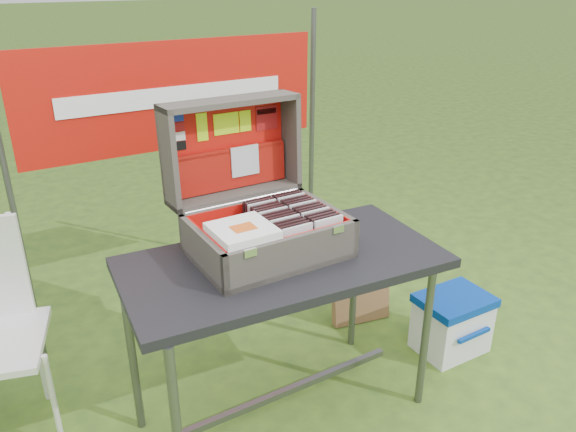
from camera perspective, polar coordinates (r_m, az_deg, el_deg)
ground at (r=2.72m, az=-0.27°, el=-20.33°), size 80.00×80.00×0.00m
table at (r=2.51m, az=-0.48°, el=-12.53°), size 1.35×0.76×0.81m
table_top at (r=2.30m, az=-0.51°, el=-4.74°), size 1.35×0.76×0.04m
table_leg_fr at (r=2.66m, az=13.82°, el=-11.53°), size 0.04×0.04×0.77m
table_leg_bl at (r=2.55m, az=-15.54°, el=-13.51°), size 0.04×0.04×0.77m
table_leg_br at (r=2.99m, az=6.73°, el=-6.72°), size 0.04×0.04×0.77m
table_brace at (r=2.69m, az=-0.45°, el=-17.47°), size 1.15×0.03×0.03m
suitcase at (r=2.26m, az=-2.85°, el=3.39°), size 0.60×0.59×0.59m
suitcase_base_bottom at (r=2.32m, az=-2.00°, el=-3.58°), size 0.60×0.43×0.02m
suitcase_base_wall_front at (r=2.14m, az=0.64°, el=-4.07°), size 0.60×0.02×0.16m
suitcase_base_wall_back at (r=2.46m, az=-4.35°, el=-0.29°), size 0.60×0.02×0.16m
suitcase_base_wall_left at (r=2.18m, az=-8.67°, el=-3.73°), size 0.02×0.43×0.16m
suitcase_base_wall_right at (r=2.43m, az=3.91°, el=-0.52°), size 0.02×0.43×0.16m
suitcase_liner_floor at (r=2.32m, az=-2.01°, el=-3.25°), size 0.55×0.38×0.01m
suitcase_latch_left at (r=2.01m, az=-3.86°, el=-3.75°), size 0.05×0.01×0.03m
suitcase_latch_right at (r=2.20m, az=5.11°, el=-1.33°), size 0.05×0.01×0.03m
suitcase_hinge at (r=2.44m, az=-4.53°, el=1.54°), size 0.54×0.02×0.02m
suitcase_lid_back at (r=2.50m, az=-6.34°, el=7.13°), size 0.60×0.04×0.43m
suitcase_lid_rim_far at (r=2.40m, az=-5.93°, el=11.50°), size 0.60×0.16×0.03m
suitcase_lid_rim_near at (r=2.50m, az=-5.38°, el=2.31°), size 0.60×0.16×0.03m
suitcase_lid_rim_left at (r=2.34m, az=-12.05°, el=5.63°), size 0.02×0.18×0.44m
suitcase_lid_rim_right at (r=2.57m, az=0.19°, el=7.80°), size 0.02×0.18×0.44m
suitcase_lid_liner at (r=2.49m, az=-6.20°, el=7.06°), size 0.55×0.02×0.38m
suitcase_liner_wall_front at (r=2.14m, az=0.44°, el=-3.64°), size 0.55×0.01×0.14m
suitcase_liner_wall_back at (r=2.44m, az=-4.20°, el=-0.16°), size 0.55×0.01×0.14m
suitcase_liner_wall_left at (r=2.18m, az=-8.33°, el=-3.37°), size 0.01×0.38×0.14m
suitcase_liner_wall_right at (r=2.42m, az=3.63°, el=-0.34°), size 0.01×0.38×0.14m
suitcase_lid_pocket at (r=2.50m, az=-5.87°, el=4.75°), size 0.53×0.04×0.17m
suitcase_pocket_edge at (r=2.47m, az=-5.93°, el=6.62°), size 0.52×0.02×0.02m
suitcase_pocket_cd at (r=2.50m, az=-4.40°, el=5.62°), size 0.13×0.02×0.13m
lid_sticker_cc_a at (r=2.37m, az=-11.25°, el=9.81°), size 0.06×0.00×0.04m
lid_sticker_cc_b at (r=2.38m, az=-11.16°, el=8.87°), size 0.06×0.00×0.04m
lid_sticker_cc_c at (r=2.38m, az=-11.07°, el=7.93°), size 0.06×0.00×0.04m
lid_sticker_cc_d at (r=2.39m, az=-10.98°, el=7.00°), size 0.06×0.00×0.04m
lid_card_neon_tall at (r=2.42m, az=-8.72°, el=8.92°), size 0.05×0.01×0.12m
lid_card_neon_main at (r=2.46m, az=-6.28°, el=9.31°), size 0.12×0.01×0.09m
lid_card_neon_small at (r=2.50m, az=-4.37°, el=9.61°), size 0.05×0.01×0.09m
lid_sticker_band at (r=2.55m, az=-2.18°, el=9.93°), size 0.11×0.01×0.11m
lid_sticker_band_bar at (r=2.54m, az=-2.21°, el=10.59°), size 0.10×0.00×0.02m
cd_left_0 at (r=2.17m, az=0.98°, el=-2.86°), size 0.13×0.01×0.15m
cd_left_1 at (r=2.19m, az=0.65°, el=-2.62°), size 0.13×0.01×0.15m
cd_left_2 at (r=2.21m, az=0.33°, el=-2.39°), size 0.13×0.01×0.15m
cd_left_3 at (r=2.23m, az=0.01°, el=-2.16°), size 0.13×0.01×0.15m
cd_left_4 at (r=2.24m, az=-0.30°, el=-1.93°), size 0.13×0.01×0.15m
cd_left_5 at (r=2.26m, az=-0.61°, el=-1.71°), size 0.13×0.01×0.15m
cd_left_6 at (r=2.28m, az=-0.91°, el=-1.50°), size 0.13×0.01×0.15m
cd_left_7 at (r=2.30m, az=-1.21°, el=-1.28°), size 0.13×0.01×0.15m
cd_left_8 at (r=2.32m, az=-1.50°, el=-1.07°), size 0.13×0.01×0.15m
cd_left_9 at (r=2.34m, az=-1.79°, el=-0.86°), size 0.13×0.01×0.15m
cd_left_10 at (r=2.36m, az=-2.08°, el=-0.66°), size 0.13×0.01×0.15m
cd_left_11 at (r=2.37m, az=-2.35°, el=-0.46°), size 0.13×0.01×0.15m
cd_left_12 at (r=2.39m, az=-2.63°, el=-0.26°), size 0.13×0.01×0.15m
cd_left_13 at (r=2.41m, az=-2.90°, el=-0.07°), size 0.13×0.01×0.15m
cd_left_14 at (r=2.43m, az=-3.17°, el=0.12°), size 0.13×0.01×0.15m
cd_right_0 at (r=2.24m, az=4.12°, el=-1.99°), size 0.13×0.01×0.15m
cd_right_1 at (r=2.26m, az=3.77°, el=-1.77°), size 0.13×0.01×0.15m
cd_right_2 at (r=2.28m, az=3.44°, el=-1.56°), size 0.13×0.01×0.15m
cd_right_3 at (r=2.30m, az=3.10°, el=-1.34°), size 0.13×0.01×0.15m
cd_right_4 at (r=2.31m, az=2.78°, el=-1.13°), size 0.13×0.01×0.15m
cd_right_5 at (r=2.33m, az=2.46°, el=-0.92°), size 0.13×0.01×0.15m
cd_right_6 at (r=2.35m, az=2.14°, el=-0.72°), size 0.13×0.01×0.15m
cd_right_7 at (r=2.37m, az=1.83°, el=-0.52°), size 0.13×0.01×0.15m
cd_right_8 at (r=2.39m, az=1.52°, el=-0.32°), size 0.13×0.01×0.15m
cd_right_9 at (r=2.40m, az=1.21°, el=-0.12°), size 0.13×0.01×0.15m
cd_right_10 at (r=2.42m, az=0.92°, el=0.07°), size 0.13×0.01×0.15m
cd_right_11 at (r=2.44m, az=0.62°, el=0.26°), size 0.13×0.01×0.15m
cd_right_12 at (r=2.46m, az=0.33°, el=0.45°), size 0.13×0.01×0.15m
cd_right_13 at (r=2.48m, az=0.05°, el=0.63°), size 0.13×0.01×0.15m
cd_right_14 at (r=2.50m, az=-0.23°, el=0.81°), size 0.13×0.01×0.15m
songbook_0 at (r=2.13m, az=-4.65°, el=-1.78°), size 0.23×0.23×0.00m
songbook_1 at (r=2.13m, az=-4.66°, el=-1.66°), size 0.23×0.23×0.00m
songbook_2 at (r=2.12m, az=-4.66°, el=-1.54°), size 0.23×0.23×0.00m
songbook_3 at (r=2.12m, az=-4.67°, el=-1.41°), size 0.23×0.23×0.00m
songbook_4 at (r=2.12m, az=-4.67°, el=-1.29°), size 0.23×0.23×0.00m
songbook_5 at (r=2.12m, az=-4.68°, el=-1.17°), size 0.23×0.23×0.00m
songbook_graphic at (r=2.11m, az=-4.56°, el=-1.17°), size 0.09×0.07×0.00m
cooler at (r=3.17m, az=16.31°, el=-10.38°), size 0.38×0.29×0.33m
cooler_body at (r=3.18m, az=16.26°, el=-10.72°), size 0.36×0.27×0.28m
cooler_lid at (r=3.10m, az=16.60°, el=-8.21°), size 0.38×0.29×0.04m
cooler_handle at (r=3.09m, az=18.38°, el=-11.42°), size 0.22×0.02×0.02m
chair_leg_fr at (r=2.62m, az=-22.62°, el=-17.31°), size 0.02×0.02×0.50m
chair_leg_br at (r=2.92m, az=-23.96°, el=-12.85°), size 0.02×0.02×0.50m
chair_upright_right at (r=2.70m, az=-25.71°, el=-4.24°), size 0.02×0.02×0.47m
cardboard_box at (r=3.30m, az=7.38°, el=-7.68°), size 0.36×0.17×0.37m
banner_post_left at (r=2.97m, az=-26.13°, el=0.67°), size 0.03×0.03×1.70m
banner_post_right at (r=3.50m, az=2.39°, el=6.36°), size 0.03×0.03×1.70m
banner at (r=3.00m, az=-11.31°, el=11.91°), size 1.60×0.02×0.55m
banner_text at (r=2.99m, az=-11.23°, el=11.87°), size 1.20×0.00×0.10m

